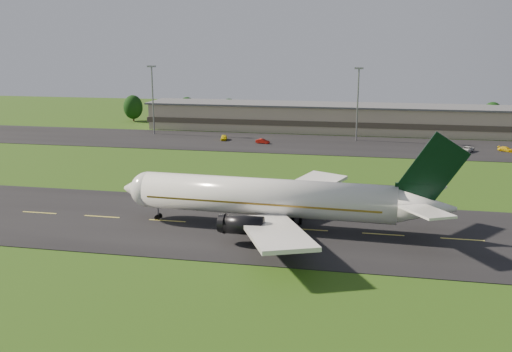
% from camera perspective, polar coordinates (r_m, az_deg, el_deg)
% --- Properties ---
extents(ground, '(360.00, 360.00, 0.00)m').
position_cam_1_polar(ground, '(85.60, 5.19, -5.42)').
color(ground, '#284711').
rests_on(ground, ground).
extents(taxiway, '(220.00, 30.00, 0.10)m').
position_cam_1_polar(taxiway, '(85.59, 5.19, -5.39)').
color(taxiway, black).
rests_on(taxiway, ground).
extents(apron, '(260.00, 30.00, 0.10)m').
position_cam_1_polar(apron, '(155.30, 8.05, 3.09)').
color(apron, black).
rests_on(apron, ground).
extents(airliner, '(51.29, 42.15, 15.57)m').
position_cam_1_polar(airliner, '(84.87, 1.63, -2.24)').
color(airliner, white).
rests_on(airliner, ground).
extents(terminal, '(145.00, 16.00, 8.40)m').
position_cam_1_polar(terminal, '(178.38, 10.61, 5.61)').
color(terminal, tan).
rests_on(terminal, ground).
extents(light_mast_west, '(2.40, 1.20, 20.35)m').
position_cam_1_polar(light_mast_west, '(173.22, -10.31, 8.31)').
color(light_mast_west, gray).
rests_on(light_mast_west, ground).
extents(light_mast_centre, '(2.40, 1.20, 20.35)m').
position_cam_1_polar(light_mast_centre, '(161.34, 10.16, 7.95)').
color(light_mast_centre, gray).
rests_on(light_mast_centre, ground).
extents(tree_line, '(195.79, 9.40, 9.29)m').
position_cam_1_polar(tree_line, '(188.76, 18.30, 5.83)').
color(tree_line, black).
rests_on(tree_line, ground).
extents(service_vehicle_a, '(2.50, 4.47, 1.44)m').
position_cam_1_polar(service_vehicle_a, '(161.34, -3.24, 3.87)').
color(service_vehicle_a, yellow).
rests_on(service_vehicle_a, apron).
extents(service_vehicle_b, '(3.95, 1.96, 1.24)m').
position_cam_1_polar(service_vehicle_b, '(155.62, 0.67, 3.50)').
color(service_vehicle_b, '#9E120A').
rests_on(service_vehicle_b, apron).
extents(service_vehicle_c, '(4.52, 5.35, 1.36)m').
position_cam_1_polar(service_vehicle_c, '(153.24, 20.33, 2.52)').
color(service_vehicle_c, silver).
rests_on(service_vehicle_c, apron).
extents(service_vehicle_d, '(4.33, 3.56, 1.18)m').
position_cam_1_polar(service_vehicle_d, '(157.63, 23.73, 2.47)').
color(service_vehicle_d, yellow).
rests_on(service_vehicle_d, apron).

